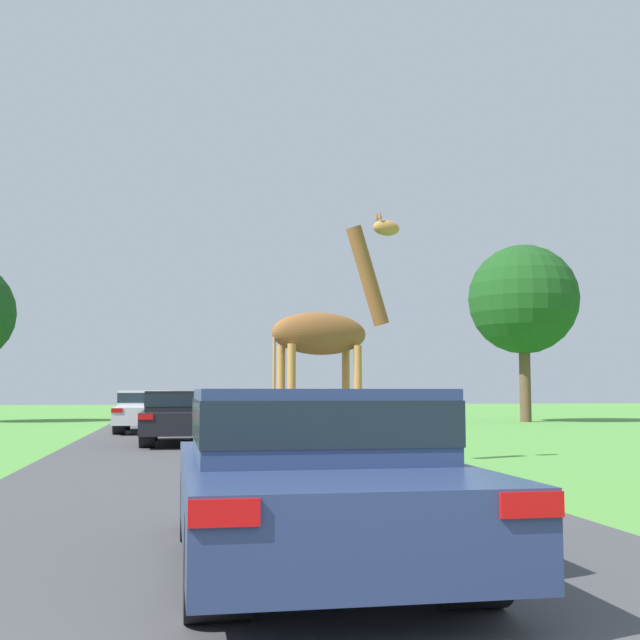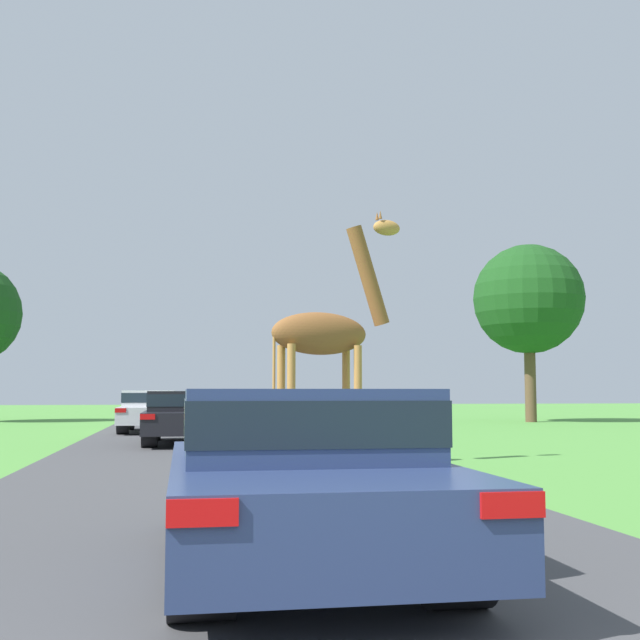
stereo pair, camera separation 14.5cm
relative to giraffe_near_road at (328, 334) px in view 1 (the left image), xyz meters
The scene contains 7 objects.
road 17.84m from the giraffe_near_road, 96.24° to the left, with size 6.83×120.00×0.00m.
giraffe_near_road is the anchor object (origin of this frame).
car_lead_maroon 8.55m from the giraffe_near_road, 101.79° to the right, with size 1.94×4.33×1.35m.
car_queue_right 7.33m from the giraffe_near_road, 111.48° to the left, with size 1.88×4.69×1.34m.
car_queue_left 13.42m from the giraffe_near_road, 106.06° to the left, with size 1.84×4.70×1.36m.
car_far_ahead 17.68m from the giraffe_near_road, 90.46° to the left, with size 1.98×4.02×1.42m.
tree_left_edge 22.62m from the giraffe_near_road, 56.45° to the left, with size 4.83×4.83×7.81m.
Camera 1 is at (-0.84, -1.92, 1.33)m, focal length 45.00 mm.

